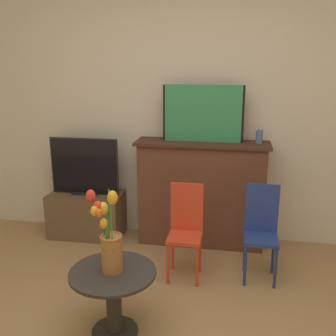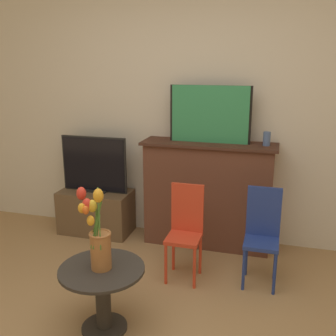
% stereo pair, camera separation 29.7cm
% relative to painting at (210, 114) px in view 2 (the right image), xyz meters
% --- Properties ---
extents(wall_back, '(8.00, 0.06, 2.70)m').
position_rel_painting_xyz_m(wall_back, '(-0.16, 0.19, 0.11)').
color(wall_back, beige).
rests_on(wall_back, ground).
extents(fireplace_mantel, '(1.22, 0.36, 0.99)m').
position_rel_painting_xyz_m(fireplace_mantel, '(0.00, -0.01, -0.73)').
color(fireplace_mantel, brown).
rests_on(fireplace_mantel, ground).
extents(painting, '(0.73, 0.03, 0.51)m').
position_rel_painting_xyz_m(painting, '(0.00, 0.00, 0.00)').
color(painting, black).
rests_on(painting, fireplace_mantel).
extents(mantel_candle, '(0.06, 0.06, 0.12)m').
position_rel_painting_xyz_m(mantel_candle, '(0.50, -0.01, -0.19)').
color(mantel_candle, '#4C6699').
rests_on(mantel_candle, fireplace_mantel).
extents(tv_stand, '(0.72, 0.38, 0.44)m').
position_rel_painting_xyz_m(tv_stand, '(-1.13, -0.05, -1.02)').
color(tv_stand, brown).
rests_on(tv_stand, ground).
extents(tv_monitor, '(0.67, 0.12, 0.55)m').
position_rel_painting_xyz_m(tv_monitor, '(-1.13, -0.05, -0.54)').
color(tv_monitor, black).
rests_on(tv_monitor, tv_stand).
extents(chair_red, '(0.26, 0.26, 0.77)m').
position_rel_painting_xyz_m(chair_red, '(-0.06, -0.64, -0.82)').
color(chair_red, red).
rests_on(chair_red, ground).
extents(chair_blue, '(0.26, 0.26, 0.77)m').
position_rel_painting_xyz_m(chair_blue, '(0.53, -0.56, -0.82)').
color(chair_blue, navy).
rests_on(chair_blue, ground).
extents(side_table, '(0.54, 0.54, 0.44)m').
position_rel_painting_xyz_m(side_table, '(-0.41, -1.44, -0.95)').
color(side_table, '#332D28').
rests_on(side_table, ground).
extents(vase_tulips, '(0.24, 0.20, 0.56)m').
position_rel_painting_xyz_m(vase_tulips, '(-0.42, -1.45, -0.59)').
color(vase_tulips, '#AD6B38').
rests_on(vase_tulips, side_table).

